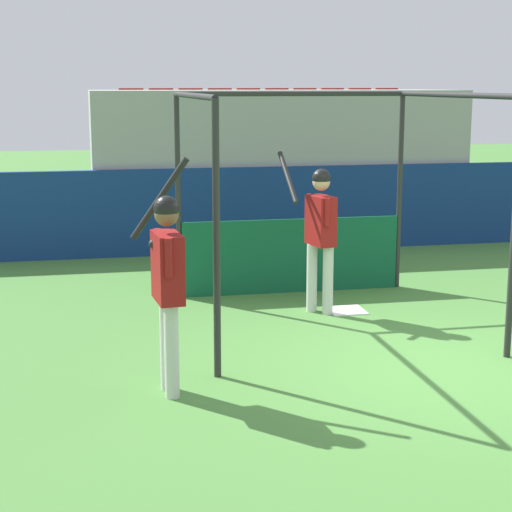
% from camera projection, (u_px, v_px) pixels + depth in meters
% --- Properties ---
extents(ground_plane, '(60.00, 60.00, 0.00)m').
position_uv_depth(ground_plane, '(439.00, 367.00, 8.54)').
color(ground_plane, '#477F38').
extents(outfield_wall, '(24.00, 0.12, 1.42)m').
position_uv_depth(outfield_wall, '(290.00, 209.00, 14.42)').
color(outfield_wall, navy).
rests_on(outfield_wall, ground).
extents(bleacher_section, '(6.50, 2.40, 2.70)m').
position_uv_depth(bleacher_section, '(274.00, 164.00, 15.50)').
color(bleacher_section, '#9E9E99').
rests_on(bleacher_section, ground).
extents(batting_cage, '(3.11, 3.27, 2.68)m').
position_uv_depth(batting_cage, '(305.00, 213.00, 10.73)').
color(batting_cage, '#282828').
rests_on(batting_cage, ground).
extents(home_plate, '(0.44, 0.44, 0.02)m').
position_uv_depth(home_plate, '(346.00, 310.00, 10.65)').
color(home_plate, white).
rests_on(home_plate, ground).
extents(player_batter, '(0.57, 0.86, 1.96)m').
position_uv_depth(player_batter, '(320.00, 226.00, 10.38)').
color(player_batter, silver).
rests_on(player_batter, ground).
extents(player_waiting, '(0.56, 0.80, 2.13)m').
position_uv_depth(player_waiting, '(167.00, 274.00, 7.61)').
color(player_waiting, silver).
rests_on(player_waiting, ground).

